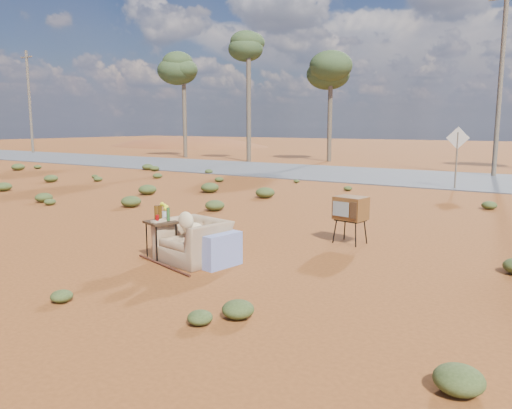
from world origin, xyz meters
The scene contains 14 objects.
ground centered at (0.00, 0.00, 0.00)m, with size 140.00×140.00×0.00m, color brown.
highway centered at (0.00, 15.00, 0.02)m, with size 140.00×7.00×0.04m, color #565659.
dirt_mound centered at (-30.00, 34.00, 0.00)m, with size 26.00×18.00×2.00m, color brown.
armchair centered at (-0.04, -0.35, 0.44)m, with size 1.37×0.86×0.93m.
tv_unit centered at (1.56, 2.27, 0.68)m, with size 0.63×0.54×0.91m.
side_table centered at (-0.68, -0.51, 0.68)m, with size 0.58×0.58×0.93m.
rusty_bar centered at (-0.34, -0.85, 0.02)m, with size 0.04×0.04×1.56m, color #481F13.
road_sign centered at (1.50, 12.00, 1.50)m, with size 0.78×0.06×2.19m.
eucalyptus_far_left centered at (-18.00, 20.00, 5.94)m, with size 3.20×3.20×7.10m.
eucalyptus_left centered at (-12.00, 19.00, 6.92)m, with size 3.20×3.20×8.10m.
eucalyptus_near_left centered at (-8.00, 22.00, 5.45)m, with size 3.20×3.20×6.60m.
utility_pole_west centered at (-32.00, 17.50, 4.15)m, with size 1.40×0.20×8.00m.
utility_pole_center centered at (2.00, 17.50, 4.15)m, with size 1.40×0.20×8.00m.
scrub_patch centered at (-0.82, 4.41, 0.14)m, with size 17.49×8.07×0.33m.
Camera 1 is at (5.16, -6.56, 2.26)m, focal length 35.00 mm.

